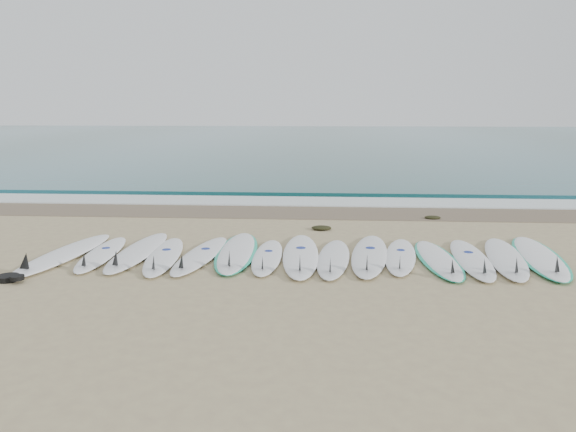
# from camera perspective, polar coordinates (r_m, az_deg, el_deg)

# --- Properties ---
(ground) EXTENTS (120.00, 120.00, 0.00)m
(ground) POSITION_cam_1_polar(r_m,az_deg,el_deg) (9.43, 1.23, -4.28)
(ground) COLOR tan
(ocean) EXTENTS (120.00, 55.00, 0.03)m
(ocean) POSITION_cam_1_polar(r_m,az_deg,el_deg) (41.65, 3.28, 7.72)
(ocean) COLOR #1B575D
(ocean) RESTS_ON ground
(wet_sand_band) EXTENTS (120.00, 1.80, 0.01)m
(wet_sand_band) POSITION_cam_1_polar(r_m,az_deg,el_deg) (13.42, 2.03, 0.41)
(wet_sand_band) COLOR brown
(wet_sand_band) RESTS_ON ground
(foam_band) EXTENTS (120.00, 1.40, 0.04)m
(foam_band) POSITION_cam_1_polar(r_m,az_deg,el_deg) (14.79, 2.20, 1.47)
(foam_band) COLOR silver
(foam_band) RESTS_ON ground
(wave_crest) EXTENTS (120.00, 1.00, 0.10)m
(wave_crest) POSITION_cam_1_polar(r_m,az_deg,el_deg) (16.27, 2.35, 2.46)
(wave_crest) COLOR #1B575D
(wave_crest) RESTS_ON ground
(surfboard_0) EXTENTS (0.90, 2.95, 0.37)m
(surfboard_0) POSITION_cam_1_polar(r_m,az_deg,el_deg) (10.14, -21.95, -3.62)
(surfboard_0) COLOR white
(surfboard_0) RESTS_ON ground
(surfboard_1) EXTENTS (0.69, 2.42, 0.31)m
(surfboard_1) POSITION_cam_1_polar(r_m,az_deg,el_deg) (9.98, -18.50, -3.68)
(surfboard_1) COLOR white
(surfboard_1) RESTS_ON ground
(surfboard_2) EXTENTS (0.61, 2.78, 0.36)m
(surfboard_2) POSITION_cam_1_polar(r_m,az_deg,el_deg) (9.92, -15.11, -3.52)
(surfboard_2) COLOR white
(surfboard_2) RESTS_ON ground
(surfboard_3) EXTENTS (0.81, 2.56, 0.32)m
(surfboard_3) POSITION_cam_1_polar(r_m,az_deg,el_deg) (9.56, -12.54, -3.99)
(surfboard_3) COLOR white
(surfboard_3) RESTS_ON ground
(surfboard_4) EXTENTS (0.78, 2.60, 0.33)m
(surfboard_4) POSITION_cam_1_polar(r_m,az_deg,el_deg) (9.49, -8.96, -3.95)
(surfboard_4) COLOR white
(surfboard_4) RESTS_ON ground
(surfboard_5) EXTENTS (0.80, 2.84, 0.36)m
(surfboard_5) POSITION_cam_1_polar(r_m,az_deg,el_deg) (9.65, -5.25, -3.64)
(surfboard_5) COLOR white
(surfboard_5) RESTS_ON ground
(surfboard_6) EXTENTS (0.51, 2.31, 0.29)m
(surfboard_6) POSITION_cam_1_polar(r_m,az_deg,el_deg) (9.30, -2.14, -4.17)
(surfboard_6) COLOR white
(surfboard_6) RESTS_ON ground
(surfboard_7) EXTENTS (0.69, 2.90, 0.37)m
(surfboard_7) POSITION_cam_1_polar(r_m,az_deg,el_deg) (9.35, 1.29, -4.00)
(surfboard_7) COLOR white
(surfboard_7) RESTS_ON ground
(surfboard_8) EXTENTS (0.69, 2.52, 0.32)m
(surfboard_8) POSITION_cam_1_polar(r_m,az_deg,el_deg) (9.22, 4.63, -4.32)
(surfboard_8) COLOR white
(surfboard_8) RESTS_ON ground
(surfboard_9) EXTENTS (0.91, 2.87, 0.36)m
(surfboard_9) POSITION_cam_1_polar(r_m,az_deg,el_deg) (9.46, 8.27, -3.94)
(surfboard_9) COLOR white
(surfboard_9) RESTS_ON ground
(surfboard_10) EXTENTS (0.84, 2.46, 0.31)m
(surfboard_10) POSITION_cam_1_polar(r_m,az_deg,el_deg) (9.51, 11.36, -4.02)
(surfboard_10) COLOR white
(surfboard_10) RESTS_ON ground
(surfboard_11) EXTENTS (0.68, 2.52, 0.32)m
(surfboard_11) POSITION_cam_1_polar(r_m,az_deg,el_deg) (9.49, 15.04, -4.28)
(surfboard_11) COLOR white
(surfboard_11) RESTS_ON ground
(surfboard_12) EXTENTS (0.69, 2.63, 0.33)m
(surfboard_12) POSITION_cam_1_polar(r_m,az_deg,el_deg) (9.62, 18.21, -4.18)
(surfboard_12) COLOR white
(surfboard_12) RESTS_ON ground
(surfboard_13) EXTENTS (0.99, 2.82, 0.35)m
(surfboard_13) POSITION_cam_1_polar(r_m,az_deg,el_deg) (9.86, 21.29, -4.00)
(surfboard_13) COLOR white
(surfboard_13) RESTS_ON ground
(surfboard_14) EXTENTS (1.06, 2.96, 0.37)m
(surfboard_14) POSITION_cam_1_polar(r_m,az_deg,el_deg) (10.17, 24.23, -3.81)
(surfboard_14) COLOR white
(surfboard_14) RESTS_ON ground
(seaweed_near) EXTENTS (0.41, 0.32, 0.08)m
(seaweed_near) POSITION_cam_1_polar(r_m,az_deg,el_deg) (11.55, 3.42, -1.21)
(seaweed_near) COLOR black
(seaweed_near) RESTS_ON ground
(seaweed_far) EXTENTS (0.36, 0.28, 0.07)m
(seaweed_far) POSITION_cam_1_polar(r_m,az_deg,el_deg) (13.03, 14.47, -0.14)
(seaweed_far) COLOR black
(seaweed_far) RESTS_ON ground
(leash_coil) EXTENTS (0.46, 0.36, 0.11)m
(leash_coil) POSITION_cam_1_polar(r_m,az_deg,el_deg) (9.14, -26.42, -5.65)
(leash_coil) COLOR black
(leash_coil) RESTS_ON ground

